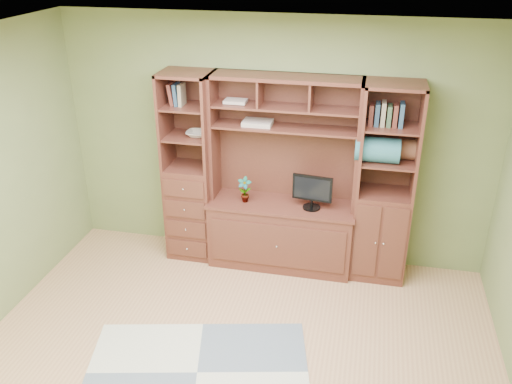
% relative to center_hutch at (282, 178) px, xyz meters
% --- Properties ---
extents(room, '(4.60, 4.10, 2.64)m').
position_rel_center_hutch_xyz_m(room, '(-0.13, -1.73, 0.28)').
color(room, tan).
rests_on(room, ground).
extents(center_hutch, '(1.54, 0.53, 2.05)m').
position_rel_center_hutch_xyz_m(center_hutch, '(0.00, 0.00, 0.00)').
color(center_hutch, '#53261D').
rests_on(center_hutch, ground).
extents(left_tower, '(0.50, 0.45, 2.05)m').
position_rel_center_hutch_xyz_m(left_tower, '(-1.00, 0.04, 0.00)').
color(left_tower, '#53261D').
rests_on(left_tower, ground).
extents(right_tower, '(0.55, 0.45, 2.05)m').
position_rel_center_hutch_xyz_m(right_tower, '(1.02, 0.04, 0.00)').
color(right_tower, '#53261D').
rests_on(right_tower, ground).
extents(rug, '(2.05, 1.59, 0.01)m').
position_rel_center_hutch_xyz_m(rug, '(-0.38, -1.78, -1.02)').
color(rug, '#969B9B').
rests_on(rug, ground).
extents(monitor, '(0.43, 0.23, 0.50)m').
position_rel_center_hutch_xyz_m(monitor, '(0.32, -0.03, -0.05)').
color(monitor, black).
rests_on(monitor, center_hutch).
extents(orchid, '(0.15, 0.10, 0.28)m').
position_rel_center_hutch_xyz_m(orchid, '(-0.39, -0.03, -0.16)').
color(orchid, '#9E6335').
rests_on(orchid, center_hutch).
extents(magazines, '(0.29, 0.21, 0.04)m').
position_rel_center_hutch_xyz_m(magazines, '(-0.28, 0.09, 0.54)').
color(magazines, '#B1A196').
rests_on(magazines, center_hutch).
extents(bowl, '(0.22, 0.22, 0.05)m').
position_rel_center_hutch_xyz_m(bowl, '(-0.90, 0.04, 0.39)').
color(bowl, beige).
rests_on(bowl, left_tower).
extents(blanket_teal, '(0.42, 0.24, 0.24)m').
position_rel_center_hutch_xyz_m(blanket_teal, '(0.92, -0.01, 0.39)').
color(blanket_teal, '#29626E').
rests_on(blanket_teal, right_tower).
extents(blanket_red, '(0.35, 0.20, 0.20)m').
position_rel_center_hutch_xyz_m(blanket_red, '(1.11, 0.12, 0.36)').
color(blanket_red, brown).
rests_on(blanket_red, right_tower).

